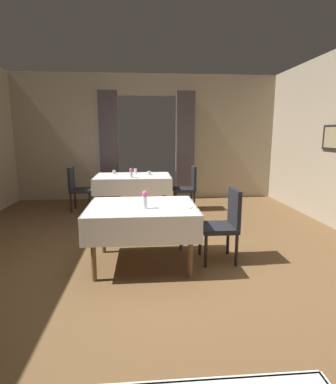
{
  "coord_description": "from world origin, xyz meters",
  "views": [
    {
      "loc": [
        -0.1,
        -3.32,
        1.6
      ],
      "look_at": [
        0.22,
        0.67,
        0.83
      ],
      "focal_mm": 28.16,
      "sensor_mm": 36.0,
      "label": 1
    }
  ],
  "objects_px": {
    "glass_far_c": "(114,172)",
    "flower_vase_far": "(131,172)",
    "chair_mid_right": "(225,221)",
    "chair_far_left": "(78,187)",
    "chair_far_right": "(188,186)",
    "flower_vase_mid": "(145,199)",
    "glass_far_b": "(135,171)",
    "plate_mid_b": "(183,207)",
    "glass_far_d": "(149,173)",
    "dining_table_far": "(133,180)",
    "dining_table_mid": "(142,213)"
  },
  "relations": [
    {
      "from": "glass_far_c",
      "to": "dining_table_mid",
      "type": "bearing_deg",
      "value": -78.33
    },
    {
      "from": "plate_mid_b",
      "to": "glass_far_b",
      "type": "height_order",
      "value": "glass_far_b"
    },
    {
      "from": "plate_mid_b",
      "to": "glass_far_d",
      "type": "bearing_deg",
      "value": 96.78
    },
    {
      "from": "glass_far_c",
      "to": "flower_vase_far",
      "type": "bearing_deg",
      "value": -55.51
    },
    {
      "from": "chair_far_left",
      "to": "flower_vase_mid",
      "type": "relative_size",
      "value": 4.41
    },
    {
      "from": "flower_vase_far",
      "to": "glass_far_c",
      "type": "xyz_separation_m",
      "value": [
        -0.39,
        0.56,
        -0.06
      ]
    },
    {
      "from": "chair_far_left",
      "to": "glass_far_c",
      "type": "xyz_separation_m",
      "value": [
        0.75,
        0.17,
        0.28
      ]
    },
    {
      "from": "flower_vase_far",
      "to": "glass_far_c",
      "type": "relative_size",
      "value": 2.18
    },
    {
      "from": "chair_far_left",
      "to": "flower_vase_far",
      "type": "height_order",
      "value": "flower_vase_far"
    },
    {
      "from": "dining_table_mid",
      "to": "flower_vase_far",
      "type": "relative_size",
      "value": 6.92
    },
    {
      "from": "chair_far_left",
      "to": "glass_far_b",
      "type": "distance_m",
      "value": 1.27
    },
    {
      "from": "dining_table_mid",
      "to": "plate_mid_b",
      "type": "xyz_separation_m",
      "value": [
        0.48,
        -0.14,
        0.11
      ]
    },
    {
      "from": "chair_far_right",
      "to": "chair_far_left",
      "type": "bearing_deg",
      "value": 177.9
    },
    {
      "from": "chair_far_left",
      "to": "glass_far_c",
      "type": "relative_size",
      "value": 10.75
    },
    {
      "from": "chair_far_right",
      "to": "glass_far_d",
      "type": "relative_size",
      "value": 11.43
    },
    {
      "from": "chair_far_left",
      "to": "glass_far_d",
      "type": "height_order",
      "value": "chair_far_left"
    },
    {
      "from": "chair_mid_right",
      "to": "chair_far_left",
      "type": "distance_m",
      "value": 3.64
    },
    {
      "from": "glass_far_b",
      "to": "glass_far_c",
      "type": "xyz_separation_m",
      "value": [
        -0.45,
        -0.09,
        -0.01
      ]
    },
    {
      "from": "chair_mid_right",
      "to": "glass_far_c",
      "type": "bearing_deg",
      "value": 119.42
    },
    {
      "from": "dining_table_mid",
      "to": "dining_table_far",
      "type": "xyz_separation_m",
      "value": [
        -0.2,
        2.69,
        0.01
      ]
    },
    {
      "from": "flower_vase_mid",
      "to": "flower_vase_far",
      "type": "relative_size",
      "value": 1.12
    },
    {
      "from": "chair_far_right",
      "to": "dining_table_mid",
      "type": "bearing_deg",
      "value": -109.69
    },
    {
      "from": "chair_mid_right",
      "to": "chair_far_left",
      "type": "xyz_separation_m",
      "value": [
        -2.4,
        2.74,
        0.0
      ]
    },
    {
      "from": "plate_mid_b",
      "to": "glass_far_c",
      "type": "height_order",
      "value": "glass_far_c"
    },
    {
      "from": "chair_far_left",
      "to": "glass_far_c",
      "type": "height_order",
      "value": "chair_far_left"
    },
    {
      "from": "chair_far_left",
      "to": "chair_far_right",
      "type": "relative_size",
      "value": 1.0
    },
    {
      "from": "dining_table_mid",
      "to": "glass_far_c",
      "type": "distance_m",
      "value": 3.01
    },
    {
      "from": "dining_table_far",
      "to": "glass_far_d",
      "type": "height_order",
      "value": "glass_far_d"
    },
    {
      "from": "chair_mid_right",
      "to": "flower_vase_far",
      "type": "xyz_separation_m",
      "value": [
        -1.26,
        2.35,
        0.34
      ]
    },
    {
      "from": "flower_vase_mid",
      "to": "plate_mid_b",
      "type": "relative_size",
      "value": 0.94
    },
    {
      "from": "chair_mid_right",
      "to": "chair_far_right",
      "type": "xyz_separation_m",
      "value": [
        -0.07,
        2.66,
        0.0
      ]
    },
    {
      "from": "glass_far_b",
      "to": "chair_far_left",
      "type": "bearing_deg",
      "value": -167.54
    },
    {
      "from": "dining_table_mid",
      "to": "chair_mid_right",
      "type": "bearing_deg",
      "value": 1.68
    },
    {
      "from": "chair_mid_right",
      "to": "chair_far_right",
      "type": "distance_m",
      "value": 2.66
    },
    {
      "from": "chair_far_right",
      "to": "flower_vase_mid",
      "type": "bearing_deg",
      "value": -108.07
    },
    {
      "from": "flower_vase_mid",
      "to": "flower_vase_far",
      "type": "xyz_separation_m",
      "value": [
        -0.26,
        2.53,
        -0.01
      ]
    },
    {
      "from": "flower_vase_far",
      "to": "flower_vase_mid",
      "type": "bearing_deg",
      "value": -84.21
    },
    {
      "from": "dining_table_far",
      "to": "glass_far_d",
      "type": "relative_size",
      "value": 19.07
    },
    {
      "from": "dining_table_mid",
      "to": "chair_far_right",
      "type": "bearing_deg",
      "value": 70.31
    },
    {
      "from": "chair_mid_right",
      "to": "flower_vase_mid",
      "type": "height_order",
      "value": "flower_vase_mid"
    },
    {
      "from": "chair_far_right",
      "to": "plate_mid_b",
      "type": "distance_m",
      "value": 2.88
    },
    {
      "from": "chair_far_right",
      "to": "glass_far_c",
      "type": "xyz_separation_m",
      "value": [
        -1.57,
        0.26,
        0.28
      ]
    },
    {
      "from": "dining_table_far",
      "to": "chair_far_right",
      "type": "distance_m",
      "value": 1.17
    },
    {
      "from": "flower_vase_far",
      "to": "glass_far_d",
      "type": "xyz_separation_m",
      "value": [
        0.36,
        0.36,
        -0.06
      ]
    },
    {
      "from": "glass_far_b",
      "to": "glass_far_d",
      "type": "relative_size",
      "value": 1.29
    },
    {
      "from": "chair_mid_right",
      "to": "glass_far_d",
      "type": "distance_m",
      "value": 2.87
    },
    {
      "from": "chair_far_left",
      "to": "glass_far_b",
      "type": "xyz_separation_m",
      "value": [
        1.2,
        0.27,
        0.29
      ]
    },
    {
      "from": "dining_table_mid",
      "to": "glass_far_b",
      "type": "bearing_deg",
      "value": 92.92
    },
    {
      "from": "glass_far_c",
      "to": "flower_vase_mid",
      "type": "bearing_deg",
      "value": -78.24
    },
    {
      "from": "chair_far_left",
      "to": "glass_far_c",
      "type": "distance_m",
      "value": 0.82
    }
  ]
}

